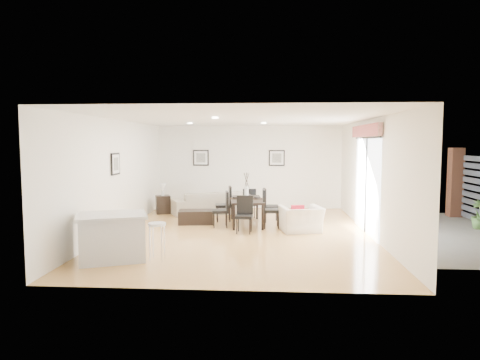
# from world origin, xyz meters

# --- Properties ---
(ground) EXTENTS (8.00, 8.00, 0.00)m
(ground) POSITION_xyz_m (0.00, 0.00, 0.00)
(ground) COLOR tan
(ground) RESTS_ON ground
(wall_back) EXTENTS (6.00, 0.04, 2.70)m
(wall_back) POSITION_xyz_m (0.00, 4.00, 1.35)
(wall_back) COLOR white
(wall_back) RESTS_ON ground
(wall_front) EXTENTS (6.00, 0.04, 2.70)m
(wall_front) POSITION_xyz_m (0.00, -4.00, 1.35)
(wall_front) COLOR white
(wall_front) RESTS_ON ground
(wall_left) EXTENTS (0.04, 8.00, 2.70)m
(wall_left) POSITION_xyz_m (-3.00, 0.00, 1.35)
(wall_left) COLOR white
(wall_left) RESTS_ON ground
(wall_right) EXTENTS (0.04, 8.00, 2.70)m
(wall_right) POSITION_xyz_m (3.00, 0.00, 1.35)
(wall_right) COLOR white
(wall_right) RESTS_ON ground
(ceiling) EXTENTS (6.00, 8.00, 0.02)m
(ceiling) POSITION_xyz_m (0.00, 0.00, 2.70)
(ceiling) COLOR white
(ceiling) RESTS_ON wall_back
(sofa) EXTENTS (2.49, 1.80, 0.68)m
(sofa) POSITION_xyz_m (-1.11, 2.74, 0.34)
(sofa) COLOR gray
(sofa) RESTS_ON ground
(armchair) EXTENTS (1.11, 1.02, 0.62)m
(armchair) POSITION_xyz_m (1.42, 0.22, 0.31)
(armchair) COLOR white
(armchair) RESTS_ON ground
(courtyard_plant_b) EXTENTS (0.41, 0.41, 0.72)m
(courtyard_plant_b) POSITION_xyz_m (5.90, 0.87, 0.36)
(courtyard_plant_b) COLOR #41632A
(courtyard_plant_b) RESTS_ON ground
(dining_table) EXTENTS (1.00, 1.71, 0.68)m
(dining_table) POSITION_xyz_m (0.06, 1.08, 0.61)
(dining_table) COLOR black
(dining_table) RESTS_ON ground
(dining_chair_wnear) EXTENTS (0.47, 0.47, 0.91)m
(dining_chair_wnear) POSITION_xyz_m (-0.52, 0.69, 0.51)
(dining_chair_wnear) COLOR black
(dining_chair_wnear) RESTS_ON ground
(dining_chair_wfar) EXTENTS (0.49, 0.49, 0.96)m
(dining_chair_wfar) POSITION_xyz_m (-0.51, 1.50, 0.54)
(dining_chair_wfar) COLOR black
(dining_chair_wfar) RESTS_ON ground
(dining_chair_enear) EXTENTS (0.46, 0.46, 0.97)m
(dining_chair_enear) POSITION_xyz_m (0.63, 0.67, 0.54)
(dining_chair_enear) COLOR black
(dining_chair_enear) RESTS_ON ground
(dining_chair_efar) EXTENTS (0.45, 0.45, 0.91)m
(dining_chair_efar) POSITION_xyz_m (0.63, 1.48, 0.51)
(dining_chair_efar) COLOR black
(dining_chair_efar) RESTS_ON ground
(dining_chair_head) EXTENTS (0.42, 0.42, 0.88)m
(dining_chair_head) POSITION_xyz_m (0.06, 0.07, 0.49)
(dining_chair_head) COLOR black
(dining_chair_head) RESTS_ON ground
(dining_chair_foot) EXTENTS (0.46, 0.46, 0.84)m
(dining_chair_foot) POSITION_xyz_m (0.07, 2.10, 0.47)
(dining_chair_foot) COLOR black
(dining_chair_foot) RESTS_ON ground
(vase) EXTENTS (0.89, 1.37, 0.69)m
(vase) POSITION_xyz_m (0.06, 1.08, 0.96)
(vase) COLOR white
(vase) RESTS_ON dining_table
(coffee_table) EXTENTS (0.96, 0.64, 0.36)m
(coffee_table) POSITION_xyz_m (-1.28, 1.08, 0.18)
(coffee_table) COLOR black
(coffee_table) RESTS_ON ground
(side_table) EXTENTS (0.53, 0.53, 0.55)m
(side_table) POSITION_xyz_m (-2.57, 2.67, 0.27)
(side_table) COLOR black
(side_table) RESTS_ON ground
(table_lamp) EXTENTS (0.19, 0.19, 0.36)m
(table_lamp) POSITION_xyz_m (-2.57, 2.67, 0.78)
(table_lamp) COLOR white
(table_lamp) RESTS_ON side_table
(cushion) EXTENTS (0.32, 0.15, 0.31)m
(cushion) POSITION_xyz_m (1.34, 0.13, 0.51)
(cushion) COLOR #A31521
(cushion) RESTS_ON armchair
(kitchen_island) EXTENTS (1.48, 1.32, 0.85)m
(kitchen_island) POSITION_xyz_m (-2.22, -2.52, 0.43)
(kitchen_island) COLOR #BDBDBF
(kitchen_island) RESTS_ON ground
(bar_stool) EXTENTS (0.32, 0.32, 0.70)m
(bar_stool) POSITION_xyz_m (-1.38, -2.52, 0.60)
(bar_stool) COLOR silver
(bar_stool) RESTS_ON ground
(framed_print_back_left) EXTENTS (0.52, 0.04, 0.52)m
(framed_print_back_left) POSITION_xyz_m (-1.60, 3.97, 1.65)
(framed_print_back_left) COLOR black
(framed_print_back_left) RESTS_ON wall_back
(framed_print_back_right) EXTENTS (0.52, 0.04, 0.52)m
(framed_print_back_right) POSITION_xyz_m (0.90, 3.97, 1.65)
(framed_print_back_right) COLOR black
(framed_print_back_right) RESTS_ON wall_back
(framed_print_left_wall) EXTENTS (0.04, 0.52, 0.52)m
(framed_print_left_wall) POSITION_xyz_m (-2.97, -0.20, 1.65)
(framed_print_left_wall) COLOR black
(framed_print_left_wall) RESTS_ON wall_left
(sliding_door) EXTENTS (0.12, 2.70, 2.57)m
(sliding_door) POSITION_xyz_m (2.96, 0.30, 1.66)
(sliding_door) COLOR white
(sliding_door) RESTS_ON wall_right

